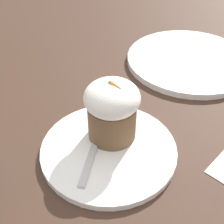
# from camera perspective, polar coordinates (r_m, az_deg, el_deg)

# --- Properties ---
(ground_plane) EXTENTS (4.00, 4.00, 0.00)m
(ground_plane) POSITION_cam_1_polar(r_m,az_deg,el_deg) (0.47, -0.61, -7.35)
(ground_plane) COLOR #3D281E
(dessert_plate) EXTENTS (0.20, 0.20, 0.01)m
(dessert_plate) POSITION_cam_1_polar(r_m,az_deg,el_deg) (0.47, -0.61, -6.93)
(dessert_plate) COLOR white
(dessert_plate) RESTS_ON ground_plane
(carrot_cake) EXTENTS (0.08, 0.08, 0.10)m
(carrot_cake) POSITION_cam_1_polar(r_m,az_deg,el_deg) (0.45, 0.00, 0.55)
(carrot_cake) COLOR brown
(carrot_cake) RESTS_ON dessert_plate
(spoon) EXTENTS (0.08, 0.11, 0.01)m
(spoon) POSITION_cam_1_polar(r_m,az_deg,el_deg) (0.47, -2.64, -5.82)
(spoon) COLOR #B7B7BC
(spoon) RESTS_ON dessert_plate
(side_plate) EXTENTS (0.26, 0.26, 0.01)m
(side_plate) POSITION_cam_1_polar(r_m,az_deg,el_deg) (0.69, 13.94, 9.17)
(side_plate) COLOR white
(side_plate) RESTS_ON ground_plane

